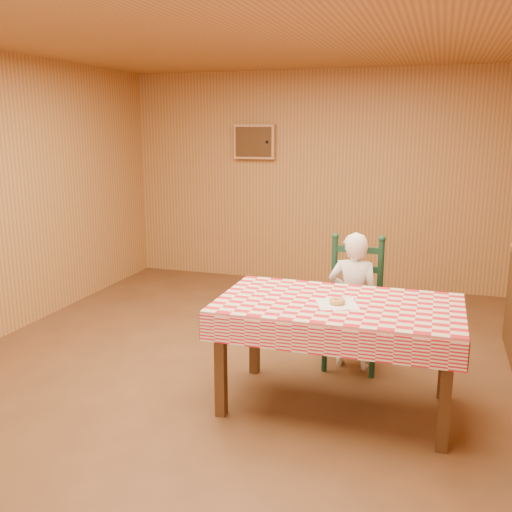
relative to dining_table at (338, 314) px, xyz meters
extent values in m
plane|color=brown|center=(-0.72, 0.22, -0.69)|extent=(6.00, 6.00, 0.00)
cube|color=#B37C40|center=(-0.72, 3.22, 0.61)|extent=(5.00, 0.10, 2.60)
cube|color=#A9773E|center=(-0.72, 0.22, 1.91)|extent=(5.00, 6.00, 0.10)
cube|color=tan|center=(-1.62, 3.16, 1.06)|extent=(0.52, 0.08, 0.42)
cube|color=#4B2D14|center=(-1.62, 3.12, 1.06)|extent=(0.46, 0.02, 0.36)
sphere|color=black|center=(-1.44, 3.10, 1.06)|extent=(0.04, 0.04, 0.04)
cube|color=#4B2D14|center=(0.00, 0.00, 0.03)|extent=(1.60, 0.90, 0.06)
cube|color=#4B2D14|center=(-0.72, -0.37, -0.34)|extent=(0.07, 0.07, 0.69)
cube|color=#4B2D14|center=(0.72, -0.37, -0.34)|extent=(0.07, 0.07, 0.69)
cube|color=#4B2D14|center=(-0.72, 0.37, -0.34)|extent=(0.07, 0.07, 0.69)
cube|color=#4B2D14|center=(0.72, 0.37, -0.34)|extent=(0.07, 0.07, 0.69)
cube|color=red|center=(0.00, 0.00, 0.07)|extent=(1.64, 0.94, 0.02)
cube|color=red|center=(0.00, -0.47, -0.03)|extent=(1.64, 0.02, 0.18)
cube|color=red|center=(0.00, 0.47, -0.03)|extent=(1.64, 0.02, 0.18)
cube|color=#2B5225|center=(-0.82, 0.00, -0.03)|extent=(0.02, 0.94, 0.18)
cube|color=#2B5225|center=(0.82, 0.00, -0.03)|extent=(0.02, 0.94, 0.18)
cube|color=#10301D|center=(0.00, 0.73, -0.26)|extent=(0.44, 0.40, 0.04)
cylinder|color=#10301D|center=(-0.19, 0.56, -0.48)|extent=(0.04, 0.04, 0.41)
cylinder|color=#10301D|center=(0.19, 0.56, -0.48)|extent=(0.04, 0.04, 0.41)
cylinder|color=#10301D|center=(-0.19, 0.90, -0.48)|extent=(0.04, 0.04, 0.41)
cylinder|color=#10301D|center=(0.19, 0.90, -0.48)|extent=(0.04, 0.04, 0.41)
cylinder|color=#10301D|center=(-0.19, 0.90, 0.06)|extent=(0.05, 0.05, 0.60)
sphere|color=#10301D|center=(-0.19, 0.90, 0.36)|extent=(0.06, 0.06, 0.06)
cylinder|color=#10301D|center=(0.19, 0.90, 0.06)|extent=(0.05, 0.05, 0.60)
sphere|color=#10301D|center=(0.19, 0.90, 0.36)|extent=(0.06, 0.06, 0.06)
cube|color=#10301D|center=(0.00, 0.90, -0.06)|extent=(0.38, 0.03, 0.05)
cube|color=#10301D|center=(0.00, 0.90, 0.10)|extent=(0.38, 0.03, 0.05)
cube|color=#10301D|center=(0.00, 0.90, 0.26)|extent=(0.38, 0.03, 0.05)
imported|color=white|center=(0.00, 0.73, -0.13)|extent=(0.41, 0.27, 1.12)
cube|color=white|center=(0.00, -0.05, 0.08)|extent=(0.33, 0.33, 0.00)
torus|color=gold|center=(0.00, -0.05, 0.10)|extent=(0.14, 0.14, 0.04)
camera|label=1|loc=(0.60, -3.70, 1.25)|focal=40.00mm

